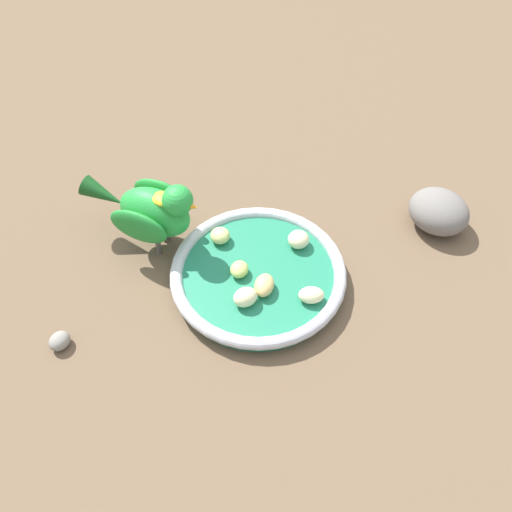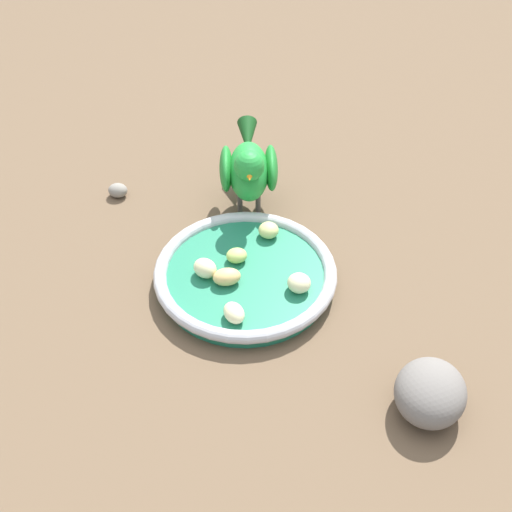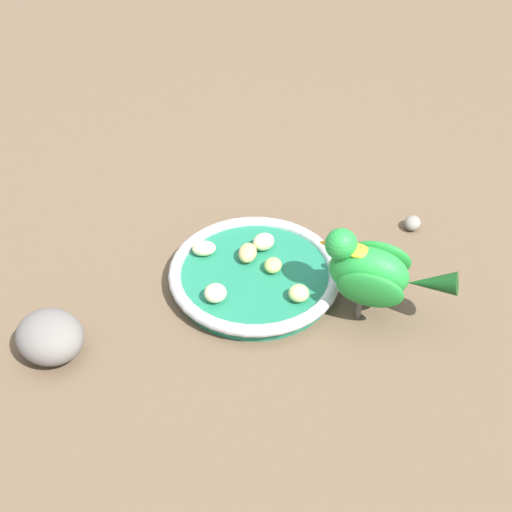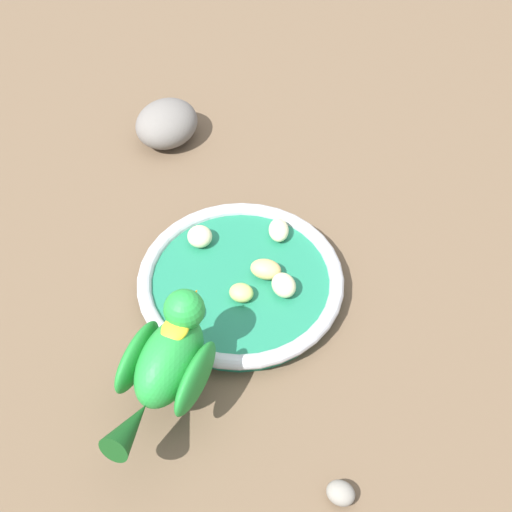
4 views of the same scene
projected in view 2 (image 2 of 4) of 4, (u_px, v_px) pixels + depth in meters
ground_plane at (252, 286)px, 0.85m from camera, size 4.00×4.00×0.00m
feeding_bowl at (243, 278)px, 0.84m from camera, size 0.22×0.22×0.03m
apple_piece_0 at (227, 277)px, 0.83m from camera, size 0.04×0.04×0.02m
apple_piece_1 at (205, 268)px, 0.83m from camera, size 0.03×0.03×0.02m
apple_piece_2 at (234, 313)px, 0.78m from camera, size 0.03×0.04×0.02m
apple_piece_3 at (299, 283)px, 0.82m from camera, size 0.03×0.03×0.02m
apple_piece_4 at (269, 230)px, 0.89m from camera, size 0.03×0.03×0.02m
apple_piece_5 at (237, 256)px, 0.85m from camera, size 0.03×0.03×0.02m
parrot at (249, 167)px, 0.92m from camera, size 0.15×0.12×0.12m
rock_large at (430, 393)px, 0.71m from camera, size 0.10×0.09×0.05m
pebble_0 at (118, 190)px, 0.97m from camera, size 0.03×0.03×0.02m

